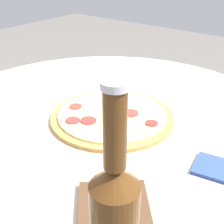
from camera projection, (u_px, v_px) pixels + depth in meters
table at (107, 170)px, 0.95m from camera, size 1.07×1.07×0.75m
pizza at (112, 116)px, 0.84m from camera, size 0.33×0.33×0.02m
pizza_paddle at (115, 221)px, 0.52m from camera, size 0.22×0.24×0.02m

